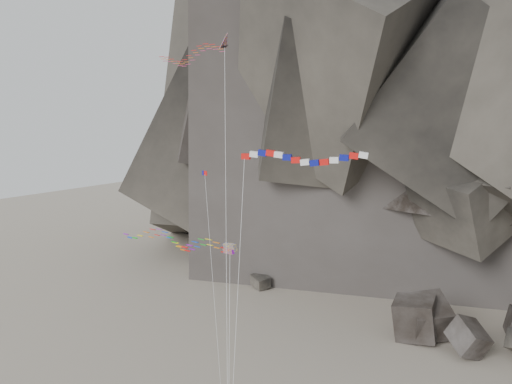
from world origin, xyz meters
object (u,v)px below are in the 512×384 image
Objects in this scene: delta_kite at (188,56)px; banner_kite at (301,160)px; pennant_kite at (209,237)px; parafoil_kite at (170,238)px.

delta_kite is 18.33m from banner_kite.
banner_kite is 9.52m from pennant_kite.
parafoil_kite is at bearing 164.51° from pennant_kite.
delta_kite is 1.58× the size of parafoil_kite.
pennant_kite is (8.78, -4.21, 2.24)m from parafoil_kite.
delta_kite reaches higher than banner_kite.
delta_kite is at bearing 151.33° from pennant_kite.
banner_kite is at bearing 29.46° from pennant_kite.
delta_kite is 1.52× the size of pennant_kite.
delta_kite reaches higher than parafoil_kite.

